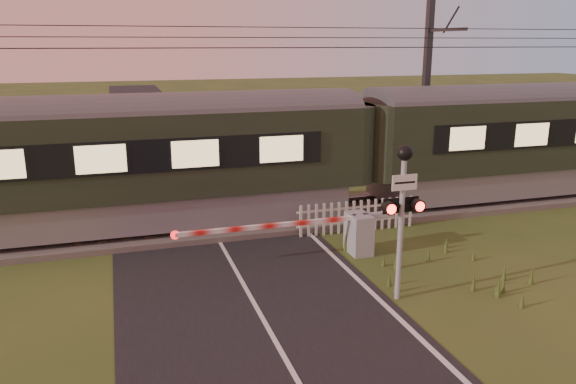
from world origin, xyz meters
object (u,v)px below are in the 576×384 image
object	(u,v)px
train	(360,148)
boom_gate	(351,232)
crossing_signal	(403,195)
picket_fence	(357,216)
catenary_mast	(427,89)

from	to	relation	value
train	boom_gate	size ratio (longest dim) A/B	6.85
train	crossing_signal	distance (m)	6.75
picket_fence	boom_gate	bearing A→B (deg)	-119.39
picket_fence	catenary_mast	world-z (taller)	catenary_mast
crossing_signal	picket_fence	size ratio (longest dim) A/B	0.91
catenary_mast	picket_fence	bearing A→B (deg)	-138.19
boom_gate	picket_fence	size ratio (longest dim) A/B	1.57
boom_gate	train	bearing A→B (deg)	63.04
train	catenary_mast	distance (m)	4.68
crossing_signal	catenary_mast	xyz separation A→B (m)	(5.65, 8.71, 1.51)
train	catenary_mast	bearing A→B (deg)	30.83
catenary_mast	boom_gate	bearing A→B (deg)	-133.80
catenary_mast	crossing_signal	bearing A→B (deg)	-122.99
crossing_signal	catenary_mast	distance (m)	10.49
boom_gate	crossing_signal	distance (m)	3.44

